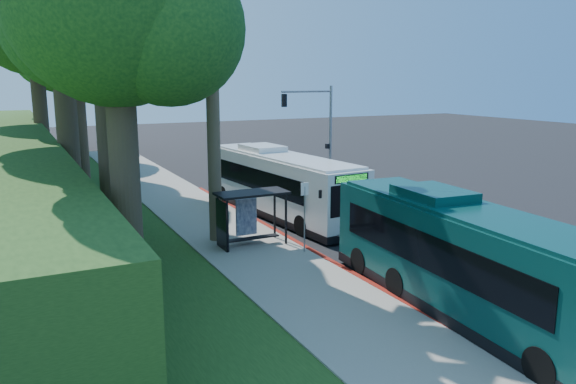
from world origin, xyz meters
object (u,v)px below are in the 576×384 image
white_bus (280,183)px  teal_bus (470,260)px  bus_shelter (246,208)px  pickup (325,185)px

white_bus → teal_bus: size_ratio=0.99×
bus_shelter → teal_bus: 10.71m
teal_bus → white_bus: bearing=92.1°
white_bus → teal_bus: (-0.42, -14.78, 0.03)m
white_bus → bus_shelter: bearing=-135.3°
bus_shelter → white_bus: white_bus is taller
bus_shelter → teal_bus: teal_bus is taller
bus_shelter → teal_bus: bearing=-70.7°
bus_shelter → white_bus: bearing=49.7°
teal_bus → pickup: (5.48, 18.49, -1.16)m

